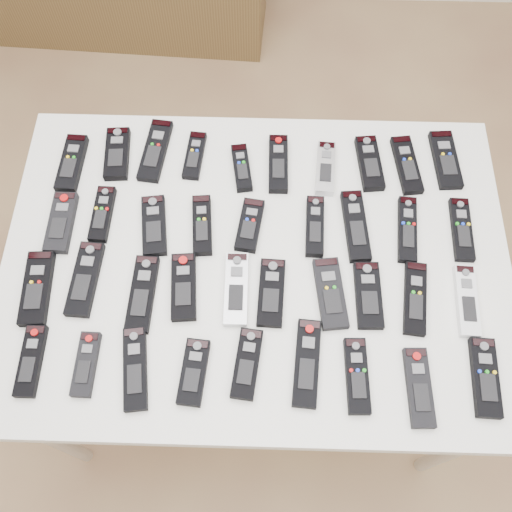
{
  "coord_description": "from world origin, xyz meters",
  "views": [
    {
      "loc": [
        -0.05,
        -0.48,
        2.04
      ],
      "look_at": [
        -0.07,
        0.12,
        0.8
      ],
      "focal_mm": 40.0,
      "sensor_mm": 36.0,
      "label": 1
    }
  ],
  "objects_px": {
    "remote_3": "(195,156)",
    "remote_17": "(407,230)",
    "remote_30": "(86,364)",
    "remote_2": "(155,151)",
    "remote_26": "(368,295)",
    "remote_34": "(307,363)",
    "remote_19": "(37,288)",
    "remote_31": "(135,368)",
    "remote_13": "(202,225)",
    "remote_14": "(250,225)",
    "remote_10": "(61,223)",
    "remote_24": "(271,293)",
    "remote_27": "(415,298)",
    "remote_36": "(419,387)",
    "remote_29": "(31,361)",
    "remote_35": "(357,376)",
    "remote_20": "(85,279)",
    "remote_12": "(154,226)",
    "remote_21": "(142,294)",
    "remote_7": "(370,163)",
    "remote_15": "(315,226)",
    "remote_0": "(72,163)",
    "remote_18": "(462,230)",
    "remote_28": "(467,301)",
    "remote_25": "(330,293)",
    "remote_9": "(445,160)",
    "table": "(256,269)",
    "remote_6": "(325,168)",
    "remote_37": "(485,377)",
    "remote_11": "(102,214)",
    "remote_16": "(356,226)",
    "remote_5": "(278,164)",
    "remote_33": "(247,364)",
    "remote_8": "(407,165)",
    "remote_22": "(184,287)",
    "remote_1": "(117,154)"
  },
  "relations": [
    {
      "from": "remote_30",
      "to": "remote_2",
      "type": "bearing_deg",
      "value": 82.37
    },
    {
      "from": "remote_2",
      "to": "remote_37",
      "type": "height_order",
      "value": "remote_37"
    },
    {
      "from": "remote_20",
      "to": "remote_34",
      "type": "height_order",
      "value": "same"
    },
    {
      "from": "remote_13",
      "to": "remote_37",
      "type": "xyz_separation_m",
      "value": [
        0.65,
        -0.37,
        -0.0
      ]
    },
    {
      "from": "remote_2",
      "to": "remote_25",
      "type": "distance_m",
      "value": 0.61
    },
    {
      "from": "remote_27",
      "to": "remote_18",
      "type": "bearing_deg",
      "value": 61.2
    },
    {
      "from": "remote_1",
      "to": "remote_30",
      "type": "bearing_deg",
      "value": -93.37
    },
    {
      "from": "remote_20",
      "to": "remote_33",
      "type": "distance_m",
      "value": 0.44
    },
    {
      "from": "remote_5",
      "to": "remote_25",
      "type": "relative_size",
      "value": 0.98
    },
    {
      "from": "remote_12",
      "to": "remote_36",
      "type": "height_order",
      "value": "same"
    },
    {
      "from": "remote_15",
      "to": "remote_20",
      "type": "bearing_deg",
      "value": -162.08
    },
    {
      "from": "remote_18",
      "to": "remote_28",
      "type": "height_order",
      "value": "remote_28"
    },
    {
      "from": "remote_26",
      "to": "remote_18",
      "type": "bearing_deg",
      "value": 35.9
    },
    {
      "from": "remote_9",
      "to": "remote_17",
      "type": "relative_size",
      "value": 0.98
    },
    {
      "from": "remote_30",
      "to": "remote_31",
      "type": "height_order",
      "value": "remote_30"
    },
    {
      "from": "remote_30",
      "to": "remote_31",
      "type": "relative_size",
      "value": 0.78
    },
    {
      "from": "remote_18",
      "to": "remote_21",
      "type": "xyz_separation_m",
      "value": [
        -0.78,
        -0.2,
        0.0
      ]
    },
    {
      "from": "remote_13",
      "to": "remote_37",
      "type": "bearing_deg",
      "value": -34.37
    },
    {
      "from": "remote_2",
      "to": "remote_11",
      "type": "height_order",
      "value": "remote_11"
    },
    {
      "from": "remote_21",
      "to": "remote_7",
      "type": "bearing_deg",
      "value": 36.93
    },
    {
      "from": "remote_22",
      "to": "remote_12",
      "type": "bearing_deg",
      "value": 113.47
    },
    {
      "from": "remote_20",
      "to": "remote_12",
      "type": "bearing_deg",
      "value": 48.52
    },
    {
      "from": "remote_8",
      "to": "remote_30",
      "type": "height_order",
      "value": "same"
    },
    {
      "from": "remote_13",
      "to": "remote_33",
      "type": "height_order",
      "value": "remote_13"
    },
    {
      "from": "remote_13",
      "to": "remote_30",
      "type": "height_order",
      "value": "remote_13"
    },
    {
      "from": "remote_10",
      "to": "remote_33",
      "type": "relative_size",
      "value": 1.05
    },
    {
      "from": "remote_19",
      "to": "remote_34",
      "type": "distance_m",
      "value": 0.66
    },
    {
      "from": "remote_19",
      "to": "remote_27",
      "type": "relative_size",
      "value": 1.02
    },
    {
      "from": "remote_3",
      "to": "remote_17",
      "type": "bearing_deg",
      "value": -16.08
    },
    {
      "from": "remote_10",
      "to": "remote_0",
      "type": "bearing_deg",
      "value": 91.63
    },
    {
      "from": "remote_29",
      "to": "remote_35",
      "type": "bearing_deg",
      "value": -1.31
    },
    {
      "from": "remote_16",
      "to": "remote_19",
      "type": "distance_m",
      "value": 0.79
    },
    {
      "from": "remote_27",
      "to": "remote_35",
      "type": "xyz_separation_m",
      "value": [
        -0.15,
        -0.19,
        0.0
      ]
    },
    {
      "from": "remote_17",
      "to": "remote_37",
      "type": "distance_m",
      "value": 0.4
    },
    {
      "from": "remote_17",
      "to": "remote_19",
      "type": "bearing_deg",
      "value": -163.43
    },
    {
      "from": "remote_21",
      "to": "remote_37",
      "type": "relative_size",
      "value": 1.09
    },
    {
      "from": "table",
      "to": "remote_9",
      "type": "distance_m",
      "value": 0.59
    },
    {
      "from": "remote_27",
      "to": "remote_36",
      "type": "distance_m",
      "value": 0.21
    },
    {
      "from": "remote_14",
      "to": "remote_37",
      "type": "height_order",
      "value": "same"
    },
    {
      "from": "remote_25",
      "to": "remote_10",
      "type": "bearing_deg",
      "value": 158.51
    },
    {
      "from": "remote_13",
      "to": "remote_14",
      "type": "height_order",
      "value": "remote_13"
    },
    {
      "from": "remote_26",
      "to": "remote_34",
      "type": "relative_size",
      "value": 0.84
    },
    {
      "from": "remote_3",
      "to": "remote_15",
      "type": "relative_size",
      "value": 0.89
    },
    {
      "from": "table",
      "to": "remote_6",
      "type": "distance_m",
      "value": 0.33
    },
    {
      "from": "remote_11",
      "to": "remote_24",
      "type": "distance_m",
      "value": 0.48
    },
    {
      "from": "remote_8",
      "to": "remote_5",
      "type": "bearing_deg",
      "value": 173.95
    },
    {
      "from": "remote_19",
      "to": "remote_31",
      "type": "relative_size",
      "value": 0.99
    },
    {
      "from": "remote_10",
      "to": "remote_24",
      "type": "relative_size",
      "value": 0.99
    },
    {
      "from": "remote_12",
      "to": "remote_6",
      "type": "bearing_deg",
      "value": 15.23
    },
    {
      "from": "remote_5",
      "to": "remote_20",
      "type": "xyz_separation_m",
      "value": [
        -0.46,
        -0.35,
        -0.0
      ]
    }
  ]
}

